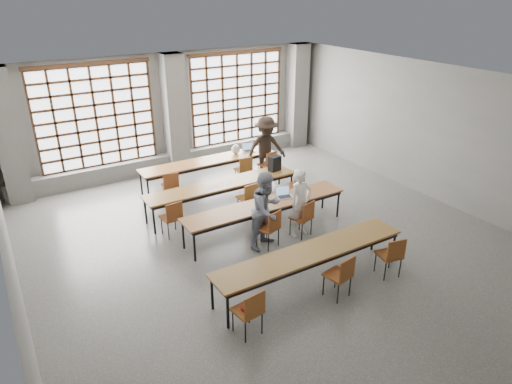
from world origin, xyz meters
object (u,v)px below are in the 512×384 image
Objects in this scene: green_box at (262,201)px; red_pouch at (247,308)px; desk_row_a at (209,162)px; chair_back_left at (171,184)px; backpack at (275,163)px; chair_back_right at (269,163)px; chair_front_left at (271,225)px; chair_back_mid at (244,168)px; chair_mid_right at (296,184)px; laptop_front at (284,194)px; phone at (275,203)px; chair_front_right at (304,215)px; student_female at (267,210)px; mouse at (300,194)px; desk_row_d at (311,254)px; chair_near_right at (392,253)px; student_male at (300,203)px; student_back at (266,148)px; chair_near_mid at (341,273)px; chair_near_left at (250,309)px; plastic_bag at (236,149)px; laptop_back at (248,149)px; desk_row_c at (266,206)px; desk_row_b at (222,186)px; chair_mid_centre at (249,196)px.

red_pouch is (-2.03, -2.79, -0.28)m from green_box.
green_box is (-0.19, -3.15, 0.11)m from desk_row_a.
backpack is (2.56, -1.01, 0.39)m from chair_back_left.
chair_back_right is 1.00× the size of chair_front_left.
chair_back_mid and chair_mid_right have the same top height.
phone is at bearing -151.47° from laptop_front.
chair_front_right is at bearing -119.97° from chair_mid_right.
red_pouch is at bearing -119.59° from chair_back_mid.
student_female is at bearing -113.32° from green_box.
mouse is at bearing -5.71° from green_box.
desk_row_d is at bearing -125.27° from backpack.
chair_back_left is 1.00× the size of chair_near_right.
student_back reaches higher than student_male.
student_male is (-0.02, 0.13, 0.26)m from chair_front_right.
chair_near_mid and chair_near_right have the same top height.
chair_front_right is 2.35m from backpack.
student_male is at bearing -122.75° from chair_mid_right.
chair_near_left reaches higher than desk_row_a.
green_box reaches higher than mouse.
mouse is 0.34× the size of plastic_bag.
desk_row_d is at bearing 108.81° from chair_near_mid.
chair_near_right is (0.96, -6.02, -0.13)m from desk_row_a.
desk_row_a is at bearing 90.65° from phone.
phone is at bearing 108.99° from chair_near_right.
chair_near_left is at bearing -125.16° from green_box.
desk_row_d is 20.00× the size of red_pouch.
desk_row_c is at bearing -114.31° from laptop_back.
chair_back_left is (-0.96, 1.06, -0.13)m from desk_row_b.
chair_front_left is at bearing -89.09° from desk_row_b.
backpack reaches higher than desk_row_d.
chair_back_left is 2.20× the size of backpack.
chair_front_left is 3.94m from student_back.
phone is (0.23, -0.18, -0.04)m from green_box.
student_male reaches higher than chair_mid_right.
chair_front_right is at bearing -45.26° from desk_row_c.
chair_front_right is at bearing 37.64° from red_pouch.
desk_row_b is 2.33m from chair_back_right.
backpack is at bearing 54.72° from chair_front_left.
chair_front_right reaches higher than red_pouch.
chair_near_mid is at bearing -87.03° from chair_front_left.
desk_row_c is 2.52× the size of student_male.
chair_near_right is at bearing -80.34° from student_female.
chair_back_left is 3.04m from student_back.
chair_back_mid is (2.21, -0.00, 0.00)m from chair_back_left.
chair_back_left and chair_near_left have the same top height.
student_back reaches higher than red_pouch.
chair_mid_centre is (0.40, -0.63, -0.13)m from desk_row_b.
chair_back_left is 3.44m from mouse.
chair_back_mid is 1.00× the size of chair_back_right.
student_back is 9.37× the size of red_pouch.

